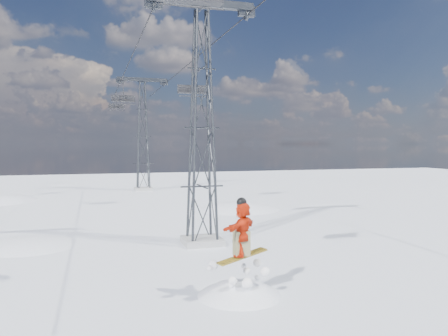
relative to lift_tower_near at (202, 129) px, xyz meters
The scene contains 7 objects.
ground 9.72m from the lift_tower_near, 95.71° to the right, with size 120.00×120.00×0.00m, color white.
lift_tower_near is the anchor object (origin of this frame).
lift_tower_far 25.00m from the lift_tower_near, 90.00° to the left, with size 5.20×1.80×11.43m.
haul_cables 12.70m from the lift_tower_near, 90.00° to the left, with size 4.46×51.00×0.06m.
lift_chair_mid 12.51m from the lift_tower_near, 79.50° to the left, with size 2.13×0.61×2.64m.
lift_chair_far 21.01m from the lift_tower_near, 96.09° to the left, with size 2.07×0.60×2.57m.
lift_chair_extra 32.57m from the lift_tower_near, 93.90° to the left, with size 1.81×0.52×2.24m.
Camera 1 is at (-4.12, -11.92, 4.75)m, focal length 35.00 mm.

